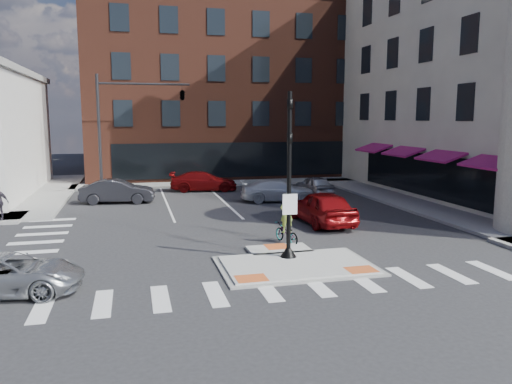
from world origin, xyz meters
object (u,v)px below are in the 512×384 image
object	(u,v)px
silver_suv	(7,274)
cyclist	(286,227)
bg_car_silver	(314,185)
bg_car_red	(204,181)
white_pickup	(278,190)
bg_car_dark	(117,191)
red_sedan	(322,207)

from	to	relation	value
silver_suv	cyclist	bearing A→B (deg)	-61.44
bg_car_silver	bg_car_red	world-z (taller)	bg_car_red
white_pickup	bg_car_dark	size ratio (longest dim) A/B	1.06
silver_suv	bg_car_silver	world-z (taller)	bg_car_silver
red_sedan	bg_car_silver	distance (m)	9.43
bg_car_dark	bg_car_silver	distance (m)	12.88
silver_suv	bg_car_dark	size ratio (longest dim) A/B	0.99
bg_car_silver	bg_car_dark	bearing A→B (deg)	-2.96
red_sedan	bg_car_dark	bearing A→B (deg)	-43.86
silver_suv	bg_car_silver	size ratio (longest dim) A/B	1.16
white_pickup	bg_car_silver	size ratio (longest dim) A/B	1.23
bg_car_dark	bg_car_red	size ratio (longest dim) A/B	0.93
bg_car_silver	cyclist	xyz separation A→B (m)	(-5.80, -12.15, 0.06)
silver_suv	bg_car_dark	distance (m)	15.97
bg_car_silver	cyclist	world-z (taller)	cyclist
silver_suv	red_sedan	distance (m)	14.47
silver_suv	bg_car_dark	world-z (taller)	bg_car_dark
cyclist	white_pickup	bearing A→B (deg)	-119.92
bg_car_dark	bg_car_red	bearing A→B (deg)	-49.56
red_sedan	bg_car_dark	distance (m)	13.20
bg_car_silver	cyclist	size ratio (longest dim) A/B	1.81
bg_car_red	cyclist	distance (m)	15.85
red_sedan	bg_car_silver	bearing A→B (deg)	-110.86
bg_car_dark	red_sedan	bearing A→B (deg)	-124.51
white_pickup	bg_car_dark	xyz separation A→B (m)	(-9.73, 1.72, 0.05)
red_sedan	bg_car_red	xyz separation A→B (m)	(-4.06, 12.60, -0.14)
silver_suv	cyclist	xyz separation A→B (m)	(9.84, 3.80, 0.10)
silver_suv	bg_car_dark	xyz separation A→B (m)	(2.77, 15.72, 0.12)
bg_car_dark	cyclist	distance (m)	13.86
silver_suv	red_sedan	world-z (taller)	red_sedan
bg_car_silver	cyclist	distance (m)	13.46
white_pickup	cyclist	world-z (taller)	cyclist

